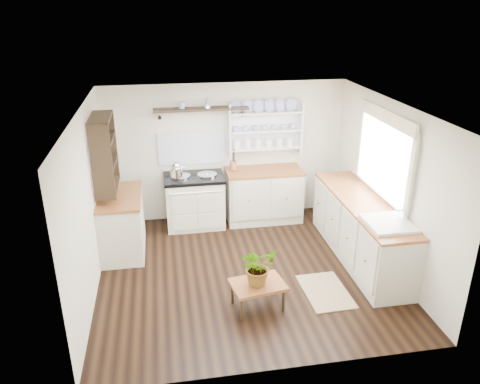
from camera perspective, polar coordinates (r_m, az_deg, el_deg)
name	(u,v)px	position (r m, az deg, el deg)	size (l,w,h in m)	color
floor	(246,271)	(6.63, 0.71, -9.61)	(4.00, 3.80, 0.01)	black
wall_back	(226,152)	(7.86, -1.77, 4.91)	(4.00, 0.02, 2.30)	beige
wall_right	(389,186)	(6.73, 17.74, 0.72)	(0.02, 3.80, 2.30)	beige
wall_left	(88,206)	(6.09, -18.09, -1.66)	(0.02, 3.80, 2.30)	beige
ceiling	(247,108)	(5.75, 0.82, 10.18)	(4.00, 3.80, 0.01)	white
window	(385,154)	(6.70, 17.21, 4.46)	(0.08, 1.55, 1.22)	white
aga_cooker	(195,201)	(7.75, -5.52, -1.05)	(0.97, 0.68, 0.90)	silver
back_cabinets	(264,194)	(7.92, 2.90, -0.28)	(1.27, 0.63, 0.90)	beige
right_cabinets	(361,229)	(6.96, 14.51, -4.40)	(0.62, 2.43, 0.90)	beige
belfast_sink	(387,232)	(6.22, 17.54, -4.65)	(0.55, 0.60, 0.45)	white
left_cabinets	(122,223)	(7.15, -14.18, -3.64)	(0.62, 1.13, 0.90)	beige
plate_rack	(264,127)	(7.83, 3.00, 7.90)	(1.20, 0.22, 0.90)	white
high_shelf	(201,110)	(7.50, -4.77, 9.98)	(1.50, 0.29, 0.16)	black
left_shelving	(104,153)	(6.77, -16.23, 4.61)	(0.28, 0.80, 1.05)	black
kettle	(176,170)	(7.40, -7.78, 2.73)	(0.19, 0.19, 0.24)	silver
utensil_crock	(233,165)	(7.72, -0.82, 3.25)	(0.12, 0.12, 0.14)	#8F5E34
center_table	(258,286)	(5.79, 2.18, -11.43)	(0.70, 0.55, 0.34)	brown
potted_plant	(258,266)	(5.63, 2.23, -9.04)	(0.43, 0.37, 0.48)	#3F7233
floor_rug	(325,291)	(6.31, 10.37, -11.83)	(0.55, 0.85, 0.02)	#805E4A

